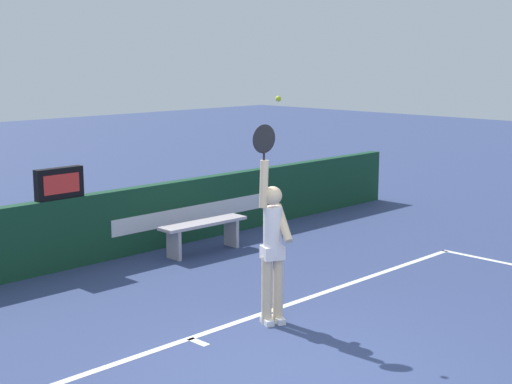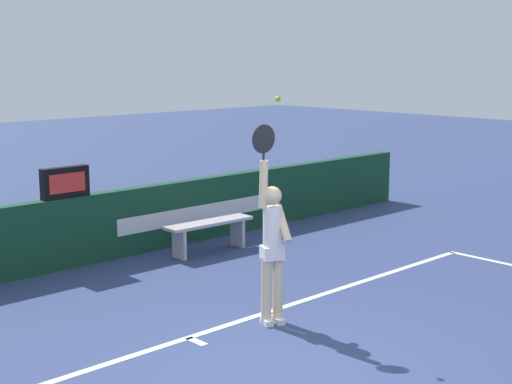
# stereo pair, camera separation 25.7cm
# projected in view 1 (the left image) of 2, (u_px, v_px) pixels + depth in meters

# --- Properties ---
(ground_plane) EXTENTS (60.00, 60.00, 0.00)m
(ground_plane) POSITION_uv_depth(u_px,v_px,m) (302.00, 384.00, 7.48)
(ground_plane) COLOR navy
(back_wall) EXTENTS (16.91, 0.21, 1.09)m
(back_wall) POSITION_uv_depth(u_px,v_px,m) (32.00, 240.00, 11.06)
(back_wall) COLOR #133D26
(back_wall) RESTS_ON ground
(speed_display) EXTENTS (0.76, 0.15, 0.47)m
(speed_display) POSITION_uv_depth(u_px,v_px,m) (59.00, 183.00, 11.26)
(speed_display) COLOR black
(speed_display) RESTS_ON back_wall
(tennis_player) EXTENTS (0.47, 0.46, 2.44)m
(tennis_player) POSITION_uv_depth(u_px,v_px,m) (272.00, 242.00, 9.00)
(tennis_player) COLOR beige
(tennis_player) RESTS_ON ground
(tennis_ball) EXTENTS (0.07, 0.07, 0.07)m
(tennis_ball) POSITION_uv_depth(u_px,v_px,m) (278.00, 99.00, 8.69)
(tennis_ball) COLOR #C6DF2C
(courtside_bench_near) EXTENTS (1.61, 0.41, 0.52)m
(courtside_bench_near) POSITION_uv_depth(u_px,v_px,m) (204.00, 229.00, 12.37)
(courtside_bench_near) COLOR #B8ABB3
(courtside_bench_near) RESTS_ON ground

